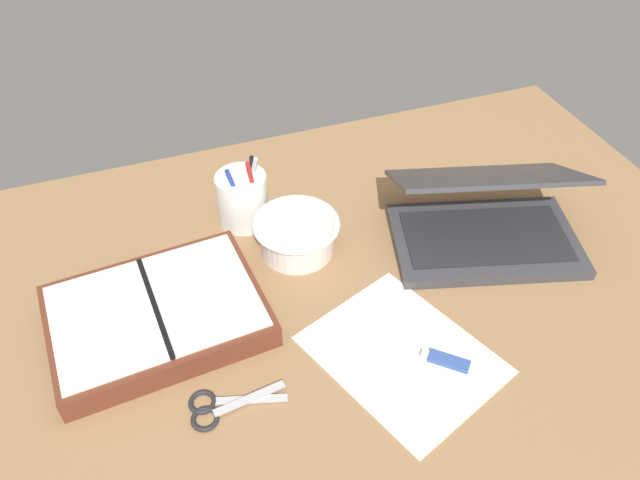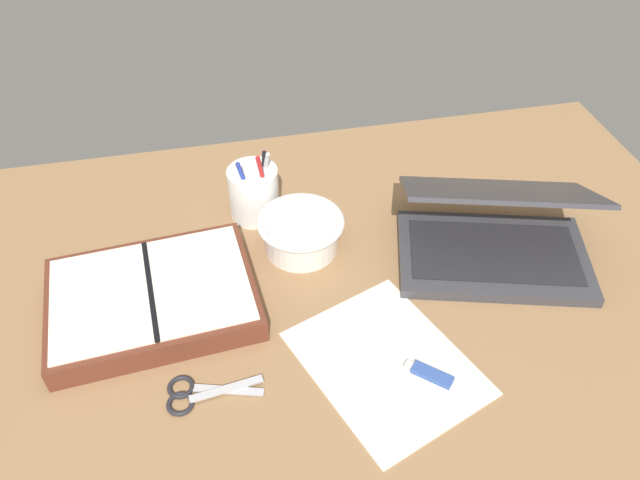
% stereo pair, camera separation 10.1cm
% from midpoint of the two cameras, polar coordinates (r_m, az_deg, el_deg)
% --- Properties ---
extents(desk_top, '(1.40, 1.00, 0.02)m').
position_cam_midpoint_polar(desk_top, '(1.01, -0.73, -6.38)').
color(desk_top, '#936D47').
rests_on(desk_top, ground).
extents(laptop, '(0.37, 0.32, 0.16)m').
position_cam_midpoint_polar(laptop, '(1.11, 12.40, 1.84)').
color(laptop, '#38383D').
rests_on(laptop, desk_top).
extents(bowl, '(0.15, 0.15, 0.07)m').
position_cam_midpoint_polar(bowl, '(1.07, -4.85, 0.43)').
color(bowl, silver).
rests_on(bowl, desk_top).
extents(pen_cup, '(0.09, 0.09, 0.15)m').
position_cam_midpoint_polar(pen_cup, '(1.13, -9.62, 3.64)').
color(pen_cup, white).
rests_on(pen_cup, desk_top).
extents(planner, '(0.34, 0.26, 0.05)m').
position_cam_midpoint_polar(planner, '(1.00, -17.49, -6.71)').
color(planner, brown).
rests_on(planner, desk_top).
extents(scissors, '(0.14, 0.07, 0.01)m').
position_cam_midpoint_polar(scissors, '(0.91, -12.77, -14.90)').
color(scissors, '#B7B7BC').
rests_on(scissors, desk_top).
extents(paper_sheet_front, '(0.29, 0.32, 0.00)m').
position_cam_midpoint_polar(paper_sheet_front, '(0.94, 4.46, -10.57)').
color(paper_sheet_front, silver).
rests_on(paper_sheet_front, desk_top).
extents(usb_drive, '(0.06, 0.06, 0.01)m').
position_cam_midpoint_polar(usb_drive, '(0.94, 8.53, -11.06)').
color(usb_drive, '#33519E').
rests_on(usb_drive, desk_top).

